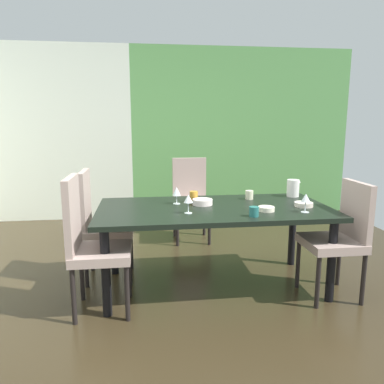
{
  "coord_description": "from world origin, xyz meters",
  "views": [
    {
      "loc": [
        -0.29,
        -2.66,
        1.45
      ],
      "look_at": [
        0.12,
        0.47,
        0.85
      ],
      "focal_mm": 35.0,
      "sensor_mm": 36.0,
      "label": 1
    }
  ],
  "objects_px": {
    "dining_table": "(214,215)",
    "chair_right_near": "(341,233)",
    "chair_head_far": "(190,195)",
    "wine_glass_south": "(177,192)",
    "serving_bowl_west": "(304,204)",
    "chair_left_near": "(89,240)",
    "cup_left": "(249,195)",
    "chair_left_far": "(99,220)",
    "wine_glass_near_shelf": "(306,198)",
    "serving_bowl_near_window": "(266,209)",
    "cup_front": "(194,197)",
    "wine_glass_center": "(188,199)",
    "pitcher_east": "(293,188)",
    "cup_rear": "(254,212)",
    "serving_bowl_corner": "(202,202)"
  },
  "relations": [
    {
      "from": "dining_table",
      "to": "chair_right_near",
      "type": "relative_size",
      "value": 2.04
    },
    {
      "from": "chair_head_far",
      "to": "wine_glass_south",
      "type": "relative_size",
      "value": 6.5
    },
    {
      "from": "serving_bowl_west",
      "to": "chair_right_near",
      "type": "bearing_deg",
      "value": -44.95
    },
    {
      "from": "serving_bowl_west",
      "to": "wine_glass_south",
      "type": "bearing_deg",
      "value": 167.23
    },
    {
      "from": "dining_table",
      "to": "chair_left_near",
      "type": "height_order",
      "value": "chair_left_near"
    },
    {
      "from": "dining_table",
      "to": "cup_left",
      "type": "distance_m",
      "value": 0.49
    },
    {
      "from": "chair_head_far",
      "to": "wine_glass_south",
      "type": "height_order",
      "value": "chair_head_far"
    },
    {
      "from": "chair_left_far",
      "to": "wine_glass_near_shelf",
      "type": "relative_size",
      "value": 6.6
    },
    {
      "from": "chair_left_near",
      "to": "serving_bowl_near_window",
      "type": "bearing_deg",
      "value": 94.59
    },
    {
      "from": "wine_glass_near_shelf",
      "to": "cup_left",
      "type": "distance_m",
      "value": 0.64
    },
    {
      "from": "serving_bowl_west",
      "to": "cup_left",
      "type": "relative_size",
      "value": 1.91
    },
    {
      "from": "chair_head_far",
      "to": "dining_table",
      "type": "bearing_deg",
      "value": 91.11
    },
    {
      "from": "chair_right_near",
      "to": "cup_left",
      "type": "bearing_deg",
      "value": 46.32
    },
    {
      "from": "chair_right_near",
      "to": "chair_left_near",
      "type": "xyz_separation_m",
      "value": [
        -2.01,
        0.0,
        0.03
      ]
    },
    {
      "from": "cup_left",
      "to": "serving_bowl_west",
      "type": "bearing_deg",
      "value": -42.89
    },
    {
      "from": "chair_left_far",
      "to": "cup_front",
      "type": "height_order",
      "value": "chair_left_far"
    },
    {
      "from": "chair_right_near",
      "to": "chair_left_far",
      "type": "xyz_separation_m",
      "value": [
        -2.01,
        0.62,
        0.02
      ]
    },
    {
      "from": "chair_head_far",
      "to": "wine_glass_center",
      "type": "distance_m",
      "value": 1.62
    },
    {
      "from": "pitcher_east",
      "to": "chair_left_near",
      "type": "bearing_deg",
      "value": -160.5
    },
    {
      "from": "cup_rear",
      "to": "pitcher_east",
      "type": "distance_m",
      "value": 0.93
    },
    {
      "from": "wine_glass_near_shelf",
      "to": "wine_glass_center",
      "type": "bearing_deg",
      "value": 174.39
    },
    {
      "from": "wine_glass_south",
      "to": "pitcher_east",
      "type": "distance_m",
      "value": 1.17
    },
    {
      "from": "serving_bowl_west",
      "to": "chair_left_far",
      "type": "bearing_deg",
      "value": 167.56
    },
    {
      "from": "serving_bowl_corner",
      "to": "chair_head_far",
      "type": "bearing_deg",
      "value": 87.47
    },
    {
      "from": "wine_glass_near_shelf",
      "to": "serving_bowl_near_window",
      "type": "bearing_deg",
      "value": 164.02
    },
    {
      "from": "wine_glass_south",
      "to": "serving_bowl_near_window",
      "type": "xyz_separation_m",
      "value": [
        0.7,
        -0.36,
        -0.09
      ]
    },
    {
      "from": "serving_bowl_corner",
      "to": "pitcher_east",
      "type": "relative_size",
      "value": 1.06
    },
    {
      "from": "chair_left_far",
      "to": "cup_rear",
      "type": "xyz_separation_m",
      "value": [
        1.25,
        -0.67,
        0.2
      ]
    },
    {
      "from": "wine_glass_near_shelf",
      "to": "cup_rear",
      "type": "xyz_separation_m",
      "value": [
        -0.45,
        -0.07,
        -0.08
      ]
    },
    {
      "from": "chair_right_near",
      "to": "wine_glass_near_shelf",
      "type": "relative_size",
      "value": 6.29
    },
    {
      "from": "chair_left_near",
      "to": "serving_bowl_corner",
      "type": "relative_size",
      "value": 5.95
    },
    {
      "from": "chair_left_far",
      "to": "wine_glass_near_shelf",
      "type": "xyz_separation_m",
      "value": [
        1.7,
        -0.59,
        0.28
      ]
    },
    {
      "from": "cup_left",
      "to": "pitcher_east",
      "type": "relative_size",
      "value": 0.49
    },
    {
      "from": "chair_left_far",
      "to": "wine_glass_south",
      "type": "relative_size",
      "value": 6.6
    },
    {
      "from": "chair_right_near",
      "to": "chair_left_far",
      "type": "distance_m",
      "value": 2.11
    },
    {
      "from": "pitcher_east",
      "to": "cup_rear",
      "type": "bearing_deg",
      "value": -130.58
    },
    {
      "from": "serving_bowl_near_window",
      "to": "serving_bowl_west",
      "type": "height_order",
      "value": "same"
    },
    {
      "from": "chair_left_far",
      "to": "cup_front",
      "type": "distance_m",
      "value": 0.89
    },
    {
      "from": "chair_right_near",
      "to": "serving_bowl_corner",
      "type": "height_order",
      "value": "chair_right_near"
    },
    {
      "from": "chair_head_far",
      "to": "wine_glass_near_shelf",
      "type": "relative_size",
      "value": 6.49
    },
    {
      "from": "cup_front",
      "to": "pitcher_east",
      "type": "xyz_separation_m",
      "value": [
        1.0,
        0.13,
        0.03
      ]
    },
    {
      "from": "chair_left_far",
      "to": "cup_rear",
      "type": "height_order",
      "value": "chair_left_far"
    },
    {
      "from": "chair_head_far",
      "to": "cup_rear",
      "type": "relative_size",
      "value": 12.9
    },
    {
      "from": "chair_left_far",
      "to": "serving_bowl_corner",
      "type": "distance_m",
      "value": 0.97
    },
    {
      "from": "chair_left_far",
      "to": "serving_bowl_west",
      "type": "distance_m",
      "value": 1.83
    },
    {
      "from": "wine_glass_near_shelf",
      "to": "cup_front",
      "type": "relative_size",
      "value": 1.55
    },
    {
      "from": "cup_left",
      "to": "cup_rear",
      "type": "height_order",
      "value": "cup_left"
    },
    {
      "from": "chair_left_near",
      "to": "serving_bowl_west",
      "type": "xyz_separation_m",
      "value": [
        1.78,
        0.23,
        0.17
      ]
    },
    {
      "from": "chair_head_far",
      "to": "cup_left",
      "type": "relative_size",
      "value": 12.07
    },
    {
      "from": "cup_left",
      "to": "cup_rear",
      "type": "distance_m",
      "value": 0.65
    }
  ]
}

